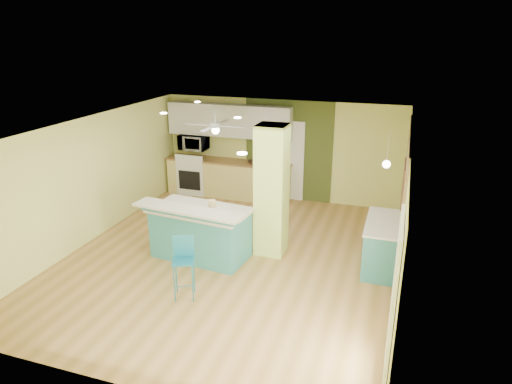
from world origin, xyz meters
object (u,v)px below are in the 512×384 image
fruit_bowl (253,162)px  canister (212,205)px  bar_stool (184,257)px  side_counter (381,244)px  peninsula (200,232)px

fruit_bowl → canister: 3.29m
bar_stool → fruit_bowl: size_ratio=3.72×
fruit_bowl → canister: canister is taller
bar_stool → fruit_bowl: bar_stool is taller
bar_stool → fruit_bowl: 4.63m
side_counter → fruit_bowl: size_ratio=5.02×
canister → fruit_bowl: bearing=95.4°
fruit_bowl → bar_stool: bearing=-85.2°
canister → side_counter: bearing=11.8°
peninsula → fruit_bowl: size_ratio=7.72×
canister → peninsula: bearing=-173.2°
bar_stool → canister: (-0.07, 1.33, 0.38)m
bar_stool → canister: bearing=71.1°
bar_stool → canister: size_ratio=5.24×
peninsula → fruit_bowl: (-0.06, 3.30, 0.46)m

